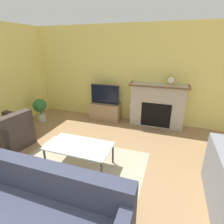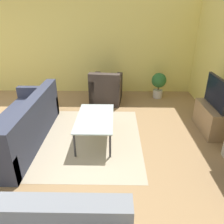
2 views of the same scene
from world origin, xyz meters
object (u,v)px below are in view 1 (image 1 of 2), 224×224
at_px(tv, 105,94).
at_px(armchair_by_window, 9,134).
at_px(mantel_clock, 171,80).
at_px(potted_plant, 40,108).
at_px(couch_sectional, 30,215).
at_px(coffee_table, 79,147).

distance_m(tv, armchair_by_window, 2.63).
xyz_separation_m(tv, mantel_clock, (1.79, 0.08, 0.51)).
xyz_separation_m(tv, potted_plant, (-1.79, -0.72, -0.38)).
relative_size(couch_sectional, coffee_table, 1.99).
relative_size(tv, couch_sectional, 0.36).
xyz_separation_m(tv, armchair_by_window, (-1.50, -2.11, -0.50)).
bearing_deg(potted_plant, coffee_table, -35.26).
bearing_deg(coffee_table, tv, 99.03).
xyz_separation_m(coffee_table, mantel_clock, (1.44, 2.32, 0.90)).
relative_size(armchair_by_window, mantel_clock, 4.17).
height_order(tv, armchair_by_window, tv).
bearing_deg(potted_plant, couch_sectional, -51.92).
distance_m(couch_sectional, mantel_clock, 4.01).
bearing_deg(tv, couch_sectional, -83.09).
xyz_separation_m(armchair_by_window, coffee_table, (1.85, -0.13, 0.11)).
bearing_deg(tv, armchair_by_window, -125.37).
relative_size(tv, armchair_by_window, 0.88).
distance_m(couch_sectional, coffee_table, 1.33).
relative_size(potted_plant, mantel_clock, 2.93).
bearing_deg(couch_sectional, potted_plant, 128.08).
height_order(armchair_by_window, coffee_table, armchair_by_window).
bearing_deg(armchair_by_window, couch_sectional, 59.64).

